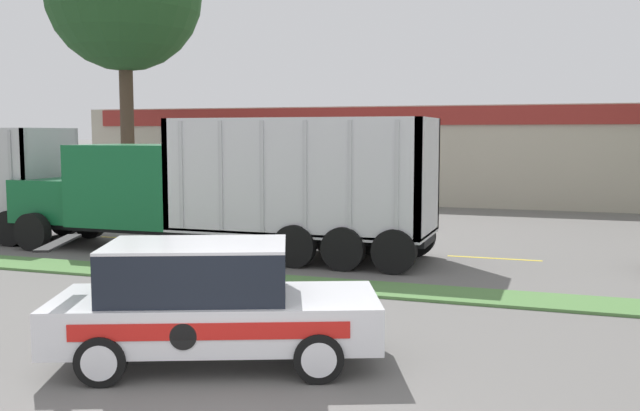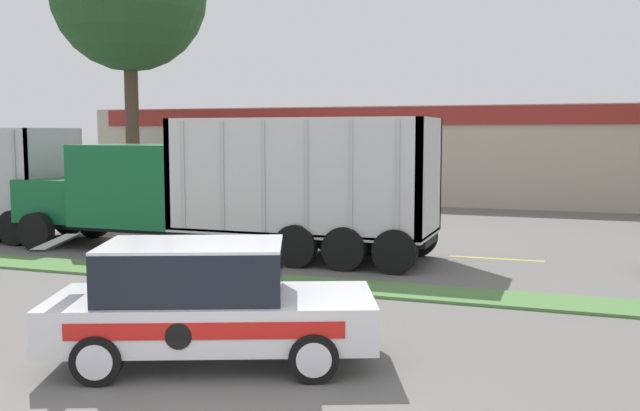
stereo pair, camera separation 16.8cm
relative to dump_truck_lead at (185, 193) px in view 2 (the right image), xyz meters
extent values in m
cube|color=#517F42|center=(6.46, -3.09, -1.56)|extent=(120.00, 1.35, 0.06)
cube|color=yellow|center=(-2.61, 1.58, -1.59)|extent=(2.40, 0.14, 0.01)
cube|color=yellow|center=(2.79, 1.58, -1.59)|extent=(2.40, 0.14, 0.01)
cube|color=yellow|center=(8.19, 1.58, -1.59)|extent=(2.40, 0.14, 0.01)
cube|color=black|center=(0.89, 0.00, -0.98)|extent=(11.80, 1.41, 0.18)
cube|color=#146033|center=(-3.97, 0.00, -0.28)|extent=(2.08, 2.10, 1.22)
cube|color=#B7B7BC|center=(-5.04, 0.00, -0.28)|extent=(0.06, 1.79, 1.03)
cube|color=#146033|center=(-1.39, 0.00, 0.22)|extent=(3.09, 2.56, 2.21)
cube|color=black|center=(-2.95, 0.00, 0.61)|extent=(0.04, 2.17, 1.00)
cylinder|color=silver|center=(0.26, -0.83, 1.05)|extent=(0.14, 0.14, 1.66)
cube|color=silver|center=(3.48, 0.00, -0.83)|extent=(6.63, 2.56, 0.12)
cube|color=silver|center=(0.24, 0.00, 0.59)|extent=(0.16, 2.56, 2.84)
cube|color=silver|center=(6.71, 0.00, 0.59)|extent=(0.16, 2.56, 2.84)
cube|color=silver|center=(3.48, -1.20, 0.59)|extent=(6.63, 0.16, 2.84)
cube|color=silver|center=(3.48, 1.20, 0.59)|extent=(6.63, 0.16, 2.84)
cube|color=#BCBCC1|center=(0.71, -1.30, 0.59)|extent=(0.10, 0.04, 2.70)
cube|color=#BCBCC1|center=(1.82, -1.30, 0.59)|extent=(0.10, 0.04, 2.70)
cube|color=#BCBCC1|center=(2.92, -1.30, 0.59)|extent=(0.10, 0.04, 2.70)
cube|color=#BCBCC1|center=(4.03, -1.30, 0.59)|extent=(0.10, 0.04, 2.70)
cube|color=#BCBCC1|center=(5.13, -1.30, 0.59)|extent=(0.10, 0.04, 2.70)
cube|color=#BCBCC1|center=(6.24, -1.30, 0.59)|extent=(0.10, 0.04, 2.70)
cylinder|color=black|center=(-3.97, -1.26, -1.07)|extent=(1.04, 0.30, 1.04)
cylinder|color=black|center=(-3.97, 1.26, -1.07)|extent=(1.04, 0.30, 1.04)
cylinder|color=black|center=(6.19, -1.26, -1.07)|extent=(1.04, 0.30, 1.04)
cylinder|color=black|center=(6.19, 1.26, -1.07)|extent=(1.04, 0.30, 1.04)
cylinder|color=black|center=(4.97, -1.26, -1.07)|extent=(1.04, 0.30, 1.04)
cylinder|color=black|center=(4.97, 1.26, -1.07)|extent=(1.04, 0.30, 1.04)
cylinder|color=black|center=(3.75, -1.26, -1.07)|extent=(1.04, 0.30, 1.04)
cylinder|color=black|center=(3.75, 1.26, -1.07)|extent=(1.04, 0.30, 1.04)
cube|color=#B7B7BC|center=(-4.60, 0.36, 0.48)|extent=(0.16, 2.38, 2.63)
cube|color=#B7B7BC|center=(-7.43, 1.46, 0.48)|extent=(5.81, 0.16, 2.63)
cube|color=#A3A3A8|center=(-5.00, -0.85, 0.48)|extent=(0.10, 0.04, 2.50)
cylinder|color=black|center=(-5.12, -0.81, -1.08)|extent=(1.03, 0.30, 1.03)
cylinder|color=black|center=(-5.12, 1.52, -1.08)|extent=(1.03, 0.30, 1.03)
cylinder|color=black|center=(-6.33, 1.52, -1.08)|extent=(1.03, 0.30, 1.03)
cylinder|color=black|center=(-7.54, 1.52, -1.08)|extent=(1.03, 0.30, 1.03)
cube|color=white|center=(5.27, -8.30, -0.94)|extent=(4.85, 3.34, 0.63)
cube|color=black|center=(5.02, -8.40, -0.28)|extent=(2.89, 2.40, 0.71)
cube|color=white|center=(5.02, -8.40, 0.10)|extent=(2.89, 2.40, 0.04)
cube|color=black|center=(3.27, -9.08, 0.14)|extent=(0.72, 1.44, 0.03)
cube|color=red|center=(5.60, -9.16, -0.88)|extent=(3.35, 1.32, 0.22)
cylinder|color=black|center=(5.29, -9.29, -0.94)|extent=(0.33, 0.13, 0.35)
cylinder|color=black|center=(6.88, -8.61, -1.26)|extent=(0.69, 0.43, 0.66)
cylinder|color=silver|center=(6.92, -8.71, -1.26)|extent=(0.43, 0.18, 0.46)
cylinder|color=black|center=(6.24, -6.98, -1.26)|extent=(0.69, 0.43, 0.66)
cylinder|color=silver|center=(6.21, -6.88, -1.26)|extent=(0.43, 0.18, 0.46)
cylinder|color=black|center=(4.29, -9.63, -1.26)|extent=(0.69, 0.43, 0.66)
cylinder|color=silver|center=(4.33, -9.72, -1.26)|extent=(0.43, 0.18, 0.46)
cylinder|color=black|center=(3.65, -7.99, -1.26)|extent=(0.69, 0.43, 0.66)
cylinder|color=silver|center=(3.61, -7.90, -1.26)|extent=(0.43, 0.18, 0.46)
cube|color=#BCB29E|center=(1.92, 20.04, 0.63)|extent=(30.37, 12.00, 4.44)
cube|color=maroon|center=(1.92, 13.99, 2.40)|extent=(28.85, 0.10, 0.80)
cylinder|color=#473828|center=(-7.98, 9.37, 2.08)|extent=(0.58, 0.58, 7.34)
camera|label=1|loc=(9.79, -17.09, 1.64)|focal=40.00mm
camera|label=2|loc=(9.95, -17.04, 1.64)|focal=40.00mm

